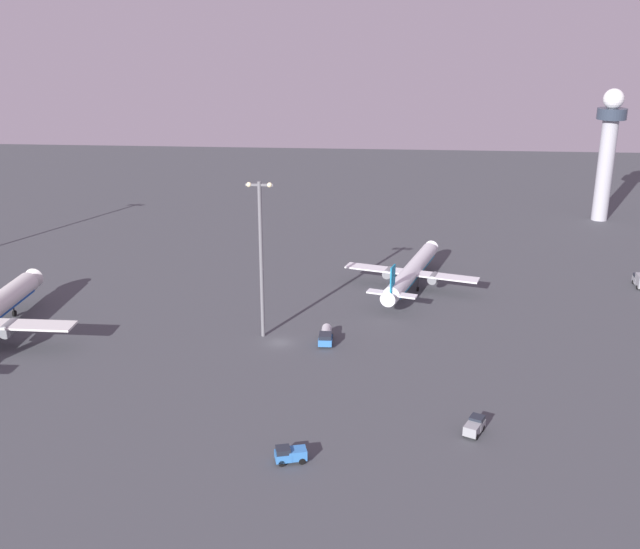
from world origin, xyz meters
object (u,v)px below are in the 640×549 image
at_px(control_tower, 608,145).
at_px(maintenance_van, 475,426).
at_px(baggage_tractor, 290,454).
at_px(apron_light_central, 261,251).
at_px(fuel_truck, 326,336).
at_px(airplane_far_stand, 411,272).

bearing_deg(control_tower, maintenance_van, -111.91).
height_order(baggage_tractor, apron_light_central, apron_light_central).
distance_m(control_tower, fuel_truck, 118.75).
distance_m(baggage_tractor, maintenance_van, 26.67).
bearing_deg(apron_light_central, airplane_far_stand, 45.50).
height_order(airplane_far_stand, apron_light_central, apron_light_central).
bearing_deg(fuel_truck, maintenance_van, 127.47).
xyz_separation_m(fuel_truck, maintenance_van, (23.15, -29.25, -0.19)).
bearing_deg(maintenance_van, baggage_tractor, -134.22).
bearing_deg(fuel_truck, baggage_tractor, 86.32).
bearing_deg(airplane_far_stand, control_tower, 64.29).
bearing_deg(maintenance_van, apron_light_central, 163.52).
xyz_separation_m(airplane_far_stand, fuel_truck, (-16.19, -30.49, -2.25)).
distance_m(airplane_far_stand, baggage_tractor, 71.34).
relative_size(control_tower, maintenance_van, 8.05).
height_order(baggage_tractor, maintenance_van, same).
distance_m(airplane_far_stand, apron_light_central, 41.74).
bearing_deg(fuel_truck, airplane_far_stand, -118.86).
xyz_separation_m(maintenance_van, apron_light_central, (-34.83, 31.39, 15.12)).
distance_m(control_tower, maintenance_van, 132.53).
distance_m(control_tower, baggage_tractor, 151.54).
bearing_deg(baggage_tractor, maintenance_van, -85.20).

